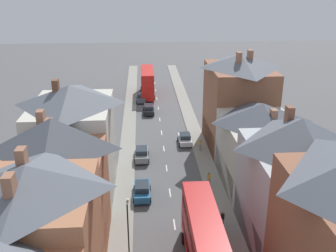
# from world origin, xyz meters

# --- Properties ---
(pavement_left) EXTENTS (2.20, 104.00, 0.14)m
(pavement_left) POSITION_xyz_m (-5.10, 38.00, 0.07)
(pavement_left) COLOR gray
(pavement_left) RESTS_ON ground
(pavement_right) EXTENTS (2.20, 104.00, 0.14)m
(pavement_right) POSITION_xyz_m (5.10, 38.00, 0.07)
(pavement_right) COLOR gray
(pavement_right) RESTS_ON ground
(centre_line_dashes) EXTENTS (0.14, 97.80, 0.01)m
(centre_line_dashes) POSITION_xyz_m (0.00, 36.00, 0.01)
(centre_line_dashes) COLOR silver
(centre_line_dashes) RESTS_ON ground
(terrace_row_left) EXTENTS (8.00, 43.26, 12.88)m
(terrace_row_left) POSITION_xyz_m (-10.19, 8.55, 5.98)
(terrace_row_left) COLOR beige
(terrace_row_left) RESTS_ON ground
(terrace_row_right) EXTENTS (8.00, 54.23, 14.00)m
(terrace_row_right) POSITION_xyz_m (10.19, 13.70, 6.30)
(terrace_row_right) COLOR brown
(terrace_row_right) RESTS_ON ground
(double_decker_bus_lead) EXTENTS (2.74, 10.80, 5.30)m
(double_decker_bus_lead) POSITION_xyz_m (-1.81, 62.22, 2.82)
(double_decker_bus_lead) COLOR red
(double_decker_bus_lead) RESTS_ON ground
(double_decker_bus_mid_street) EXTENTS (2.74, 10.80, 5.30)m
(double_decker_bus_mid_street) POSITION_xyz_m (1.79, 11.73, 2.82)
(double_decker_bus_mid_street) COLOR #B70F0F
(double_decker_bus_mid_street) RESTS_ON ground
(car_near_blue) EXTENTS (1.90, 4.28, 1.64)m
(car_near_blue) POSITION_xyz_m (3.10, 16.06, 0.83)
(car_near_blue) COLOR #B7BABF
(car_near_blue) RESTS_ON ground
(car_near_silver) EXTENTS (1.90, 4.53, 1.58)m
(car_near_silver) POSITION_xyz_m (-1.80, 51.26, 0.80)
(car_near_silver) COLOR black
(car_near_silver) RESTS_ON ground
(car_mid_black) EXTENTS (1.90, 3.80, 1.60)m
(car_mid_black) POSITION_xyz_m (3.10, 37.43, 0.81)
(car_mid_black) COLOR silver
(car_mid_black) RESTS_ON ground
(car_parked_left_b) EXTENTS (1.90, 4.21, 1.71)m
(car_parked_left_b) POSITION_xyz_m (-3.10, 58.16, 0.86)
(car_parked_left_b) COLOR #4C515B
(car_parked_left_b) RESTS_ON ground
(car_mid_white) EXTENTS (1.90, 4.14, 1.69)m
(car_mid_white) POSITION_xyz_m (-3.10, 32.70, 0.85)
(car_mid_white) COLOR gray
(car_mid_white) RESTS_ON ground
(car_far_grey) EXTENTS (1.90, 4.19, 1.67)m
(car_far_grey) POSITION_xyz_m (-3.10, 23.34, 0.84)
(car_far_grey) COLOR #236093
(car_far_grey) RESTS_ON ground
(pedestrian_mid_left) EXTENTS (0.36, 0.22, 1.61)m
(pedestrian_mid_left) POSITION_xyz_m (4.53, 17.22, 1.03)
(pedestrian_mid_left) COLOR brown
(pedestrian_mid_left) RESTS_ON pavement_right
(pedestrian_mid_right) EXTENTS (0.36, 0.22, 1.61)m
(pedestrian_mid_right) POSITION_xyz_m (4.52, 25.13, 1.03)
(pedestrian_mid_right) COLOR gray
(pedestrian_mid_right) RESTS_ON pavement_right
(pedestrian_far_left) EXTENTS (0.36, 0.22, 1.61)m
(pedestrian_far_left) POSITION_xyz_m (4.98, 34.80, 1.03)
(pedestrian_far_left) COLOR gray
(pedestrian_far_left) RESTS_ON pavement_right
(street_lamp) EXTENTS (0.20, 1.12, 5.50)m
(street_lamp) POSITION_xyz_m (-4.25, 13.27, 3.24)
(street_lamp) COLOR black
(street_lamp) RESTS_ON ground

